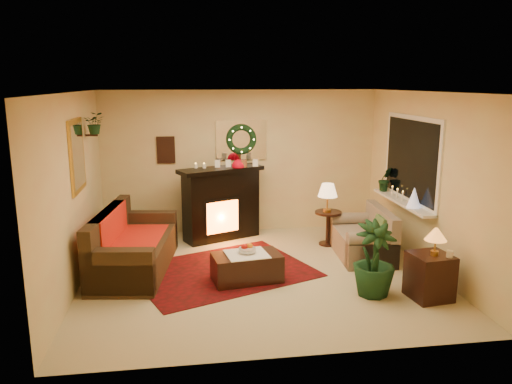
{
  "coord_description": "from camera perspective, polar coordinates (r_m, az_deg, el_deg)",
  "views": [
    {
      "loc": [
        -1.03,
        -6.74,
        2.73
      ],
      "look_at": [
        0.0,
        0.35,
        1.15
      ],
      "focal_mm": 35.0,
      "sensor_mm": 36.0,
      "label": 1
    }
  ],
  "objects": [
    {
      "name": "wall_left",
      "position": [
        7.04,
        -20.13,
        -0.05
      ],
      "size": [
        4.5,
        4.5,
        0.0
      ],
      "primitive_type": "plane",
      "color": "#EFD88C",
      "rests_on": "ground"
    },
    {
      "name": "lamp_cream",
      "position": [
        8.43,
        8.18,
        -0.36
      ],
      "size": [
        0.33,
        0.33,
        0.5
      ],
      "primitive_type": "cone",
      "color": "#E4B67D",
      "rests_on": "side_table_round"
    },
    {
      "name": "poinsettia",
      "position": [
        8.7,
        -2.0,
        2.98
      ],
      "size": [
        0.24,
        0.24,
        0.24
      ],
      "primitive_type": "sphere",
      "color": "red",
      "rests_on": "fireplace"
    },
    {
      "name": "wall_back",
      "position": [
        9.16,
        -1.71,
        3.46
      ],
      "size": [
        5.0,
        5.0,
        0.0
      ],
      "primitive_type": "plane",
      "color": "#EFD88C",
      "rests_on": "ground"
    },
    {
      "name": "mantel_candle_a",
      "position": [
        8.66,
        -6.9,
        2.59
      ],
      "size": [
        0.06,
        0.06,
        0.19
      ],
      "primitive_type": "cylinder",
      "color": "white",
      "rests_on": "fireplace"
    },
    {
      "name": "floor",
      "position": [
        7.34,
        0.4,
        -9.39
      ],
      "size": [
        5.0,
        5.0,
        0.0
      ],
      "primitive_type": "plane",
      "color": "beige",
      "rests_on": "ground"
    },
    {
      "name": "red_throw",
      "position": [
        7.7,
        -13.79,
        -5.11
      ],
      "size": [
        0.83,
        1.35,
        0.02
      ],
      "primitive_type": "cube",
      "color": "red",
      "rests_on": "sofa"
    },
    {
      "name": "wall_art",
      "position": [
        9.05,
        -10.26,
        4.76
      ],
      "size": [
        0.32,
        0.03,
        0.48
      ],
      "primitive_type": "cube",
      "color": "#381E11",
      "rests_on": "wall_back"
    },
    {
      "name": "mantel_candle_b",
      "position": [
        8.65,
        -5.94,
        2.59
      ],
      "size": [
        0.06,
        0.06,
        0.19
      ],
      "primitive_type": "cylinder",
      "color": "white",
      "rests_on": "fireplace"
    },
    {
      "name": "lamp_tiffany",
      "position": [
        6.69,
        19.8,
        -5.59
      ],
      "size": [
        0.28,
        0.28,
        0.41
      ],
      "primitive_type": "cone",
      "color": "orange",
      "rests_on": "end_table_square"
    },
    {
      "name": "wreath",
      "position": [
        9.04,
        -1.69,
        6.03
      ],
      "size": [
        0.55,
        0.11,
        0.55
      ],
      "primitive_type": "torus",
      "rotation": [
        1.57,
        0.0,
        0.0
      ],
      "color": "#194719",
      "rests_on": "wall_back"
    },
    {
      "name": "hanging_plant",
      "position": [
        7.93,
        -17.85,
        6.35
      ],
      "size": [
        0.33,
        0.28,
        0.36
      ],
      "primitive_type": "imported",
      "color": "#194719",
      "rests_on": "wall_left"
    },
    {
      "name": "area_rug",
      "position": [
        7.46,
        -3.9,
        -8.99
      ],
      "size": [
        2.99,
        2.64,
        0.01
      ],
      "primitive_type": "cube",
      "rotation": [
        0.0,
        0.0,
        0.38
      ],
      "color": "#480704",
      "rests_on": "floor"
    },
    {
      "name": "window_glass",
      "position": [
        8.17,
        17.24,
        3.58
      ],
      "size": [
        0.02,
        1.7,
        1.22
      ],
      "primitive_type": "cube",
      "color": "black",
      "rests_on": "wall_right"
    },
    {
      "name": "mantel_mirror",
      "position": [
        9.08,
        -1.71,
        5.93
      ],
      "size": [
        0.92,
        0.02,
        0.72
      ],
      "primitive_type": "cube",
      "color": "white",
      "rests_on": "wall_back"
    },
    {
      "name": "wall_right",
      "position": [
        7.74,
        19.04,
        1.11
      ],
      "size": [
        4.5,
        4.5,
        0.0
      ],
      "primitive_type": "plane",
      "color": "#EFD88C",
      "rests_on": "ground"
    },
    {
      "name": "side_table_round",
      "position": [
        8.61,
        8.21,
        -3.91
      ],
      "size": [
        0.54,
        0.54,
        0.59
      ],
      "primitive_type": "cylinder",
      "rotation": [
        0.0,
        0.0,
        0.22
      ],
      "color": "black",
      "rests_on": "floor"
    },
    {
      "name": "fireplace",
      "position": [
        8.83,
        -3.99,
        -1.87
      ],
      "size": [
        1.38,
        0.91,
        1.21
      ],
      "primitive_type": "cube",
      "rotation": [
        0.0,
        0.0,
        0.41
      ],
      "color": "black",
      "rests_on": "floor"
    },
    {
      "name": "fruit_bowl",
      "position": [
        6.98,
        -1.02,
        -6.62
      ],
      "size": [
        0.24,
        0.24,
        0.06
      ],
      "primitive_type": "cylinder",
      "color": "silver",
      "rests_on": "coffee_table"
    },
    {
      "name": "sofa",
      "position": [
        7.58,
        -13.66,
        -5.58
      ],
      "size": [
        1.2,
        2.22,
        0.91
      ],
      "primitive_type": "cube",
      "rotation": [
        0.0,
        0.0,
        -0.14
      ],
      "color": "#4D2D22",
      "rests_on": "floor"
    },
    {
      "name": "end_table_square",
      "position": [
        6.87,
        19.22,
        -9.29
      ],
      "size": [
        0.54,
        0.54,
        0.59
      ],
      "primitive_type": "cube",
      "rotation": [
        0.0,
        0.0,
        0.13
      ],
      "color": "#3A210E",
      "rests_on": "floor"
    },
    {
      "name": "wall_front",
      "position": [
        4.82,
        4.46,
        -4.87
      ],
      "size": [
        5.0,
        5.0,
        0.0
      ],
      "primitive_type": "plane",
      "color": "#EFD88C",
      "rests_on": "ground"
    },
    {
      "name": "window_frame",
      "position": [
        8.17,
        17.33,
        3.58
      ],
      "size": [
        0.03,
        1.86,
        1.36
      ],
      "primitive_type": "cube",
      "color": "white",
      "rests_on": "wall_right"
    },
    {
      "name": "sill_plant",
      "position": [
        8.86,
        14.54,
        1.34
      ],
      "size": [
        0.3,
        0.24,
        0.54
      ],
      "primitive_type": "imported",
      "color": "#134116",
      "rests_on": "window_sill"
    },
    {
      "name": "floor_palm",
      "position": [
        6.7,
        13.32,
        -7.81
      ],
      "size": [
        2.02,
        2.02,
        2.95
      ],
      "primitive_type": "imported",
      "rotation": [
        0.0,
        0.0,
        0.26
      ],
      "color": "#1B3F1C",
      "rests_on": "floor"
    },
    {
      "name": "mini_tree",
      "position": [
        7.83,
        17.61,
        -0.62
      ],
      "size": [
        0.21,
        0.21,
        0.32
      ],
      "primitive_type": "cone",
      "color": "white",
      "rests_on": "window_sill"
    },
    {
      "name": "ceiling",
      "position": [
        6.82,
        0.43,
        11.35
      ],
      "size": [
        5.0,
        5.0,
        0.0
      ],
      "primitive_type": "plane",
      "color": "white",
      "rests_on": "ground"
    },
    {
      "name": "loveseat",
      "position": [
        8.12,
        12.06,
        -4.36
      ],
      "size": [
        0.86,
        1.38,
        0.77
      ],
      "primitive_type": "cube",
      "rotation": [
        0.0,
        0.0,
        -0.07
      ],
      "color": "gray",
      "rests_on": "floor"
    },
    {
      "name": "coffee_table",
      "position": [
        7.03,
        -1.07,
        -8.55
      ],
      "size": [
        1.01,
        0.65,
        0.39
      ],
      "primitive_type": "cube",
      "rotation": [
        0.0,
        0.0,
        0.15
      ],
      "color": "black",
      "rests_on": "floor"
    },
    {
      "name": "window_sill",
      "position": [
        8.26,
        16.37,
        -1.09
      ],
      "size": [
        0.22,
        1.86,
        0.04
      ],
      "primitive_type": "cube",
      "color": "white",
      "rests_on": "wall_right"
    },
    {
      "name": "gold_mirror",
      "position": [
        7.25,
        -19.77,
        3.94
      ],
      "size": [
        0.03,
        0.84,
        1.0
      ],
      "primitive_type": "cube",
      "color": "gold",
      "rests_on": "wall_left"
    }
  ]
}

